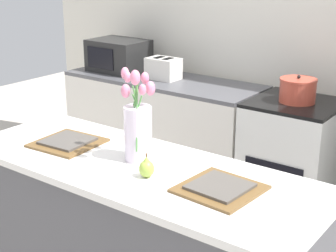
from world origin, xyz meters
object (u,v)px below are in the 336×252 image
Objects in this scene: toaster at (163,68)px; flower_vase at (138,126)px; pear_figurine at (147,168)px; cooking_pot at (298,90)px; stove_range at (291,162)px; microwave at (119,55)px; plate_setting_right at (220,188)px; plate_setting_left at (68,142)px.

flower_vase is at bearing -56.52° from toaster.
cooking_pot is at bearing 90.78° from pear_figurine.
stove_range is 1.69m from flower_vase.
pear_figurine is at bearing -45.24° from microwave.
toaster is at bearing 123.48° from flower_vase.
toaster is (-1.15, -0.01, 0.54)m from stove_range.
pear_figurine is 0.33m from plate_setting_right.
stove_range is 1.74m from microwave.
toaster is 0.49m from microwave.
plate_setting_left is 1.93m from microwave.
stove_range is at bearing 70.98° from plate_setting_left.
plate_setting_right is (0.35, -1.60, 0.51)m from stove_range.
flower_vase is (-0.13, -1.54, 0.67)m from stove_range.
stove_range is 1.89× the size of microwave.
stove_range is 1.27m from toaster.
plate_setting_right is 1.29× the size of cooking_pot.
cooking_pot is (0.56, 1.59, 0.03)m from plate_setting_left.
plate_setting_left is 0.90m from plate_setting_right.
cooking_pot reaches higher than pear_figurine.
toaster reaches higher than pear_figurine.
pear_figurine is at bearing -54.89° from toaster.
plate_setting_right is 2.55m from microwave.
microwave is (-1.63, -0.00, 0.59)m from stove_range.
toaster is (-1.02, 1.54, -0.13)m from flower_vase.
plate_setting_right is at bearing -6.65° from flower_vase.
microwave is (-1.64, 0.01, 0.05)m from cooking_pot.
stove_range is 3.24× the size of toaster.
microwave is at bearing 124.08° from plate_setting_left.
microwave is (-1.08, 1.60, 0.08)m from plate_setting_left.
flower_vase is 4.07× the size of pear_figurine.
flower_vase is 1.37× the size of plate_setting_left.
cooking_pot is (0.01, -0.01, 0.54)m from stove_range.
pear_figurine is at bearing -89.22° from cooking_pot.
pear_figurine is at bearing -166.76° from plate_setting_right.
stove_range is 1.77m from plate_setting_left.
toaster reaches higher than plate_setting_right.
stove_range is 1.76m from pear_figurine.
plate_setting_left is (-0.58, 0.08, -0.03)m from pear_figurine.
toaster is (-1.50, 1.59, 0.03)m from plate_setting_right.
cooking_pot reaches higher than plate_setting_right.
flower_vase is at bearing -95.00° from cooking_pot.
microwave is (-1.50, 1.54, -0.08)m from flower_vase.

